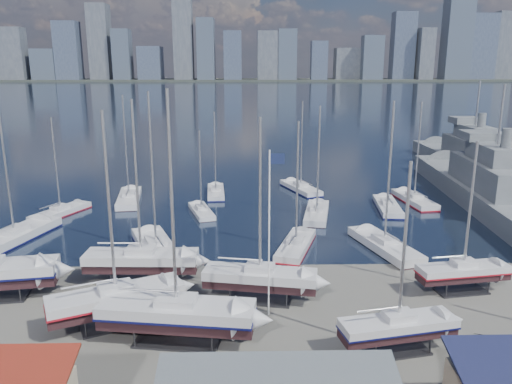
{
  "coord_description": "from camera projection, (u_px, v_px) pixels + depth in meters",
  "views": [
    {
      "loc": [
        -1.64,
        -45.95,
        19.26
      ],
      "look_at": [
        -0.42,
        8.0,
        5.43
      ],
      "focal_mm": 35.0,
      "sensor_mm": 36.0,
      "label": 1
    }
  ],
  "objects": [
    {
      "name": "sailboat_cradle_1",
      "position": [
        116.0,
        299.0,
        37.67
      ],
      "size": [
        10.31,
        6.83,
        16.24
      ],
      "rotation": [
        0.0,
        0.0,
        0.44
      ],
      "color": "#2D2D33",
      "rests_on": "ground"
    },
    {
      "name": "skyline",
      "position": [
        239.0,
        47.0,
        575.7
      ],
      "size": [
        639.14,
        43.8,
        107.69
      ],
      "color": "#475166",
      "rests_on": "far_shore"
    },
    {
      "name": "sailboat_moored_5",
      "position": [
        216.0,
        193.0,
        75.79
      ],
      "size": [
        3.04,
        8.93,
        13.14
      ],
      "rotation": [
        0.0,
        0.0,
        1.64
      ],
      "color": "black",
      "rests_on": "water"
    },
    {
      "name": "sailboat_moored_10",
      "position": [
        387.0,
        208.0,
        68.03
      ],
      "size": [
        3.76,
        9.99,
        14.58
      ],
      "rotation": [
        0.0,
        0.0,
        1.46
      ],
      "color": "black",
      "rests_on": "water"
    },
    {
      "name": "sailboat_moored_11",
      "position": [
        414.0,
        201.0,
        71.43
      ],
      "size": [
        4.1,
        10.3,
        14.97
      ],
      "rotation": [
        0.0,
        0.0,
        1.7
      ],
      "color": "black",
      "rests_on": "water"
    },
    {
      "name": "sailboat_moored_0",
      "position": [
        15.0,
        239.0,
        55.81
      ],
      "size": [
        6.76,
        12.94,
        18.64
      ],
      "rotation": [
        0.0,
        0.0,
        1.29
      ],
      "color": "black",
      "rests_on": "water"
    },
    {
      "name": "sailboat_moored_2",
      "position": [
        129.0,
        200.0,
        72.0
      ],
      "size": [
        4.43,
        10.85,
        15.91
      ],
      "rotation": [
        0.0,
        0.0,
        1.71
      ],
      "color": "black",
      "rests_on": "water"
    },
    {
      "name": "sailboat_moored_6",
      "position": [
        296.0,
        247.0,
        53.46
      ],
      "size": [
        5.48,
        9.97,
        14.36
      ],
      "rotation": [
        0.0,
        0.0,
        1.26
      ],
      "color": "black",
      "rests_on": "water"
    },
    {
      "name": "water",
      "position": [
        247.0,
        94.0,
        339.88
      ],
      "size": [
        1400.0,
        600.0,
        0.4
      ],
      "primitive_type": "cube",
      "color": "#19233A",
      "rests_on": "ground"
    },
    {
      "name": "sailboat_cradle_2",
      "position": [
        141.0,
        260.0,
        45.09
      ],
      "size": [
        10.2,
        3.15,
        16.47
      ],
      "rotation": [
        0.0,
        0.0,
        -0.03
      ],
      "color": "#2D2D33",
      "rests_on": "ground"
    },
    {
      "name": "flagpole",
      "position": [
        270.0,
        222.0,
        37.65
      ],
      "size": [
        1.16,
        0.12,
        13.24
      ],
      "color": "white",
      "rests_on": "ground"
    },
    {
      "name": "sailboat_moored_3",
      "position": [
        156.0,
        250.0,
        52.52
      ],
      "size": [
        7.34,
        12.11,
        17.52
      ],
      "rotation": [
        0.0,
        0.0,
        1.94
      ],
      "color": "black",
      "rests_on": "water"
    },
    {
      "name": "sailboat_cradle_5",
      "position": [
        398.0,
        326.0,
        33.99
      ],
      "size": [
        8.46,
        3.89,
        13.4
      ],
      "rotation": [
        0.0,
        0.0,
        0.2
      ],
      "color": "#2D2D33",
      "rests_on": "ground"
    },
    {
      "name": "sailboat_moored_1",
      "position": [
        61.0,
        213.0,
        65.61
      ],
      "size": [
        6.09,
        9.2,
        13.42
      ],
      "rotation": [
        0.0,
        0.0,
        1.13
      ],
      "color": "black",
      "rests_on": "water"
    },
    {
      "name": "sailboat_cradle_4",
      "position": [
        260.0,
        278.0,
        41.5
      ],
      "size": [
        9.71,
        4.34,
        15.36
      ],
      "rotation": [
        0.0,
        0.0,
        -0.19
      ],
      "color": "#2D2D33",
      "rests_on": "ground"
    },
    {
      "name": "sailboat_moored_8",
      "position": [
        301.0,
        189.0,
        78.15
      ],
      "size": [
        6.03,
        10.09,
        14.59
      ],
      "rotation": [
        0.0,
        0.0,
        1.94
      ],
      "color": "black",
      "rests_on": "water"
    },
    {
      "name": "naval_ship_west",
      "position": [
        471.0,
        162.0,
        92.62
      ],
      "size": [
        7.33,
        44.13,
        17.97
      ],
      "rotation": [
        0.0,
        0.0,
        1.58
      ],
      "color": "slate",
      "rests_on": "water"
    },
    {
      "name": "sailboat_moored_9",
      "position": [
        384.0,
        247.0,
        53.32
      ],
      "size": [
        5.96,
        11.34,
        16.49
      ],
      "rotation": [
        0.0,
        0.0,
        1.85
      ],
      "color": "black",
      "rests_on": "water"
    },
    {
      "name": "sailboat_cradle_3",
      "position": [
        177.0,
        314.0,
        35.25
      ],
      "size": [
        11.43,
        4.63,
        17.8
      ],
      "rotation": [
        0.0,
        0.0,
        -0.14
      ],
      "color": "#2D2D33",
      "rests_on": "ground"
    },
    {
      "name": "ground",
      "position": [
        266.0,
        314.0,
        39.63
      ],
      "size": [
        1400.0,
        1400.0,
        0.0
      ],
      "primitive_type": "plane",
      "color": "#605E59",
      "rests_on": "ground"
    },
    {
      "name": "sailboat_cradle_6",
      "position": [
        463.0,
        271.0,
        43.06
      ],
      "size": [
        8.31,
        3.47,
        13.25
      ],
      "rotation": [
        0.0,
        0.0,
        0.16
      ],
      "color": "#2D2D33",
      "rests_on": "ground"
    },
    {
      "name": "car_b",
      "position": [
        260.0,
        369.0,
        31.34
      ],
      "size": [
        4.21,
        2.33,
        1.32
      ],
      "primitive_type": "imported",
      "rotation": [
        0.0,
        0.0,
        1.32
      ],
      "color": "gray",
      "rests_on": "ground"
    },
    {
      "name": "far_shore",
      "position": [
        246.0,
        80.0,
        591.36
      ],
      "size": [
        1400.0,
        80.0,
        2.2
      ],
      "primitive_type": "cube",
      "color": "#2D332D",
      "rests_on": "ground"
    },
    {
      "name": "naval_ship_east",
      "position": [
        491.0,
        195.0,
        69.02
      ],
      "size": [
        11.71,
        50.97,
        18.55
      ],
      "rotation": [
        0.0,
        0.0,
        1.5
      ],
      "color": "slate",
      "rests_on": "water"
    },
    {
      "name": "car_d",
      "position": [
        491.0,
        364.0,
        31.75
      ],
      "size": [
        3.65,
        5.41,
        1.45
      ],
      "primitive_type": "imported",
      "rotation": [
        0.0,
        0.0,
        -0.35
      ],
      "color": "gray",
      "rests_on": "ground"
    },
    {
      "name": "sailboat_moored_4",
      "position": [
        202.0,
        212.0,
        66.06
      ],
      "size": [
        4.27,
        7.99,
        11.62
      ],
      "rotation": [
        0.0,
        0.0,
        1.86
      ],
      "color": "black",
      "rests_on": "water"
    },
    {
      "name": "sailboat_moored_7",
      "position": [
        317.0,
        214.0,
        64.98
      ],
      "size": [
        4.68,
        10.29,
        15.0
      ],
      "rotation": [
        0.0,
        0.0,
        1.37
      ],
      "color": "black",
      "rests_on": "water"
    }
  ]
}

